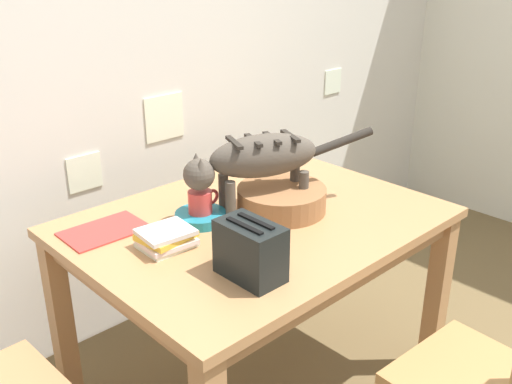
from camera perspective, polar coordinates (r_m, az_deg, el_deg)
wall_rear at (r=2.51m, az=-13.00°, el=13.72°), size 5.05×0.11×2.50m
dining_table at (r=2.12m, az=-0.00°, el=-4.63°), size 1.26×0.96×0.73m
cat at (r=2.05m, az=0.17°, el=3.17°), size 0.68×0.33×0.29m
saucer_bowl at (r=2.06m, az=-5.42°, el=-2.44°), size 0.18×0.18×0.03m
coffee_mug at (r=2.04m, az=-5.41°, el=-0.94°), size 0.12×0.08×0.08m
magazine at (r=2.05m, az=-14.58°, el=-3.68°), size 0.28×0.19×0.01m
book_stack at (r=1.90m, az=-8.75°, el=-4.46°), size 0.18×0.16×0.06m
wicker_basket at (r=2.13m, az=2.52°, el=-0.66°), size 0.33×0.33×0.09m
toaster at (r=1.69m, az=-0.56°, el=-5.75°), size 0.12×0.20×0.18m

